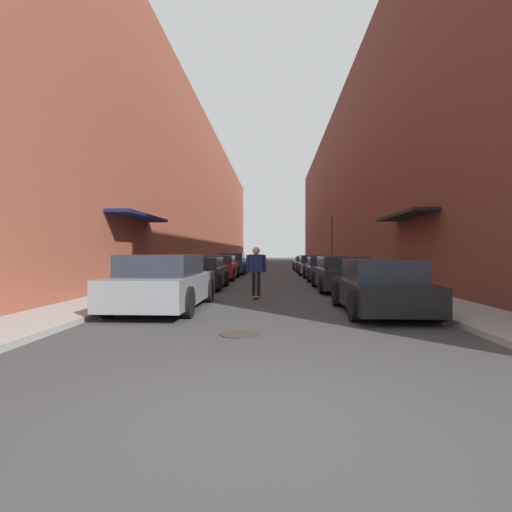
% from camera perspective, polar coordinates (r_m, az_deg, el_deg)
% --- Properties ---
extents(ground, '(150.69, 150.69, 0.00)m').
position_cam_1_polar(ground, '(31.04, 2.39, -2.18)').
color(ground, '#38383A').
extents(curb_strip_left, '(1.80, 68.49, 0.12)m').
position_cam_1_polar(curb_strip_left, '(38.20, -4.60, -1.58)').
color(curb_strip_left, gray).
rests_on(curb_strip_left, ground).
extents(curb_strip_right, '(1.80, 68.49, 0.12)m').
position_cam_1_polar(curb_strip_right, '(38.15, 9.53, -1.58)').
color(curb_strip_right, gray).
rests_on(curb_strip_right, ground).
extents(building_row_left, '(4.90, 68.49, 13.00)m').
position_cam_1_polar(building_row_left, '(38.97, -8.88, 7.95)').
color(building_row_left, brown).
rests_on(building_row_left, ground).
extents(building_row_right, '(4.90, 68.49, 14.62)m').
position_cam_1_polar(building_row_right, '(39.00, 13.84, 9.14)').
color(building_row_right, brown).
rests_on(building_row_right, ground).
extents(parked_car_left_0, '(2.05, 4.53, 1.42)m').
position_cam_1_polar(parked_car_left_0, '(10.62, -13.02, -3.75)').
color(parked_car_left_0, gray).
rests_on(parked_car_left_0, ground).
extents(parked_car_left_1, '(1.91, 4.09, 1.28)m').
position_cam_1_polar(parked_car_left_1, '(16.37, -7.77, -2.44)').
color(parked_car_left_1, black).
rests_on(parked_car_left_1, ground).
extents(parked_car_left_2, '(1.88, 4.48, 1.29)m').
position_cam_1_polar(parked_car_left_2, '(21.85, -5.18, -1.66)').
color(parked_car_left_2, maroon).
rests_on(parked_car_left_2, ground).
extents(parked_car_left_3, '(1.91, 4.47, 1.42)m').
position_cam_1_polar(parked_car_left_3, '(26.97, -3.43, -1.15)').
color(parked_car_left_3, navy).
rests_on(parked_car_left_3, ground).
extents(parked_car_right_0, '(1.88, 4.04, 1.31)m').
position_cam_1_polar(parked_car_right_0, '(10.12, 17.27, -4.30)').
color(parked_car_right_0, black).
rests_on(parked_car_right_0, ground).
extents(parked_car_right_1, '(1.96, 4.57, 1.32)m').
position_cam_1_polar(parked_car_right_1, '(15.78, 12.02, -2.50)').
color(parked_car_right_1, '#232326').
rests_on(parked_car_right_1, ground).
extents(parked_car_right_2, '(2.05, 4.66, 1.24)m').
position_cam_1_polar(parked_car_right_2, '(21.16, 9.80, -1.82)').
color(parked_car_right_2, navy).
rests_on(parked_car_right_2, ground).
extents(parked_car_right_3, '(1.95, 4.67, 1.28)m').
position_cam_1_polar(parked_car_right_3, '(26.90, 8.00, -1.27)').
color(parked_car_right_3, gray).
rests_on(parked_car_right_3, ground).
extents(parked_car_right_4, '(1.98, 4.34, 1.16)m').
position_cam_1_polar(parked_car_right_4, '(32.37, 7.11, -1.06)').
color(parked_car_right_4, '#B7B7BC').
rests_on(parked_car_right_4, ground).
extents(skateboarder, '(0.63, 0.78, 1.65)m').
position_cam_1_polar(skateboarder, '(12.81, 0.02, -1.54)').
color(skateboarder, brown).
rests_on(skateboarder, ground).
extents(manhole_cover, '(0.70, 0.70, 0.02)m').
position_cam_1_polar(manhole_cover, '(7.28, -2.30, -11.12)').
color(manhole_cover, '#332D28').
rests_on(manhole_cover, ground).
extents(traffic_light, '(0.16, 0.22, 4.00)m').
position_cam_1_polar(traffic_light, '(30.32, 10.79, 2.57)').
color(traffic_light, '#2D2D2D').
rests_on(traffic_light, curb_strip_right).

